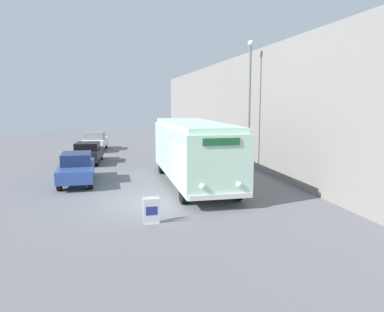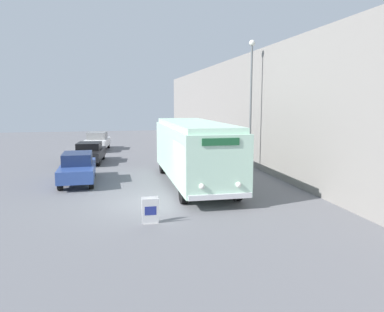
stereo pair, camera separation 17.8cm
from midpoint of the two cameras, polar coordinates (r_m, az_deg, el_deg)
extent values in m
plane|color=slate|center=(15.83, -5.70, -7.15)|extent=(80.00, 80.00, 0.00)
cube|color=gray|center=(26.76, 7.41, 7.14)|extent=(0.30, 60.00, 7.39)
cylinder|color=black|center=(15.59, -1.57, -5.55)|extent=(0.28, 0.95, 0.95)
cylinder|color=black|center=(16.19, 6.59, -5.09)|extent=(0.28, 0.95, 0.95)
cylinder|color=black|center=(22.17, -4.91, -1.43)|extent=(0.28, 0.95, 0.95)
cylinder|color=black|center=(22.59, 0.97, -1.22)|extent=(0.28, 0.95, 0.95)
cube|color=#B2DBC1|center=(18.87, -0.07, 0.71)|extent=(2.65, 9.59, 2.48)
cube|color=silver|center=(18.74, -0.07, 4.84)|extent=(2.44, 9.21, 0.24)
cube|color=silver|center=(14.46, 4.10, -6.19)|extent=(2.52, 0.12, 0.20)
sphere|color=white|center=(14.20, 1.25, -4.65)|extent=(0.22, 0.22, 0.22)
sphere|color=white|center=(14.61, 6.84, -4.34)|extent=(0.22, 0.22, 0.22)
cube|color=#19512D|center=(14.12, 4.14, 2.17)|extent=(1.46, 0.06, 0.28)
cube|color=gray|center=(13.28, -6.56, -10.20)|extent=(0.52, 0.20, 0.01)
cube|color=white|center=(13.06, -6.55, -8.40)|extent=(0.58, 0.19, 0.93)
cube|color=white|center=(13.22, -6.63, -8.20)|extent=(0.58, 0.19, 0.93)
cube|color=navy|center=(13.04, -6.55, -8.32)|extent=(0.40, 0.06, 0.33)
cylinder|color=#595E60|center=(22.84, 8.51, 7.04)|extent=(0.12, 0.12, 7.48)
sphere|color=silver|center=(23.09, 8.73, 16.64)|extent=(0.36, 0.36, 0.36)
cylinder|color=black|center=(18.94, -19.83, -3.93)|extent=(0.22, 0.71, 0.71)
cylinder|color=black|center=(18.83, -15.46, -3.81)|extent=(0.22, 0.71, 0.71)
cylinder|color=black|center=(22.02, -18.97, -2.23)|extent=(0.22, 0.71, 0.71)
cylinder|color=black|center=(21.93, -15.22, -2.11)|extent=(0.22, 0.71, 0.71)
cube|color=#2D478C|center=(20.36, -17.39, -2.10)|extent=(1.79, 4.59, 0.62)
cube|color=#19274D|center=(20.38, -17.44, -0.37)|extent=(1.49, 2.08, 0.59)
cylinder|color=black|center=(25.64, -17.96, -0.86)|extent=(0.22, 0.61, 0.61)
cylinder|color=black|center=(25.40, -14.53, -0.81)|extent=(0.22, 0.61, 0.61)
cylinder|color=black|center=(28.36, -16.95, 0.02)|extent=(0.22, 0.61, 0.61)
cylinder|color=black|center=(28.14, -13.84, 0.08)|extent=(0.22, 0.61, 0.61)
cube|color=black|center=(26.83, -15.83, 0.27)|extent=(2.17, 4.33, 0.61)
cube|color=black|center=(26.87, -15.84, 1.46)|extent=(1.69, 2.01, 0.49)
cylinder|color=black|center=(32.34, -16.44, 1.09)|extent=(0.22, 0.68, 0.68)
cylinder|color=black|center=(32.11, -13.70, 1.15)|extent=(0.22, 0.68, 0.68)
cylinder|color=black|center=(35.28, -15.62, 1.70)|extent=(0.22, 0.68, 0.68)
cylinder|color=black|center=(35.07, -13.10, 1.75)|extent=(0.22, 0.68, 0.68)
cube|color=silver|center=(33.65, -14.72, 1.97)|extent=(2.26, 4.56, 0.63)
cube|color=gray|center=(33.70, -14.73, 3.02)|extent=(1.74, 2.13, 0.59)
camera|label=1|loc=(0.09, -90.31, -0.05)|focal=35.00mm
camera|label=2|loc=(0.09, 89.69, 0.05)|focal=35.00mm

